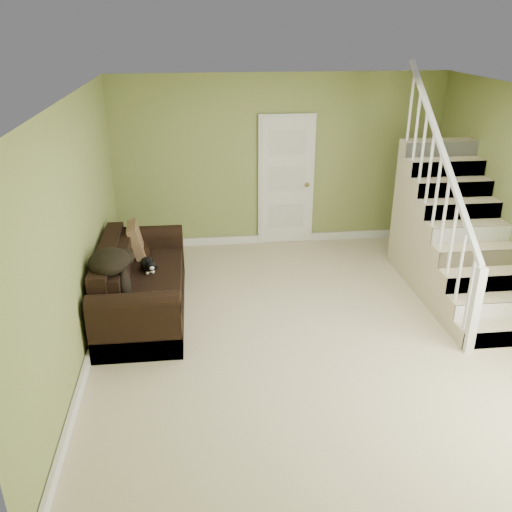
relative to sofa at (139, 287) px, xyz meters
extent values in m
cube|color=#C6B58F|center=(2.02, -0.67, -0.33)|extent=(5.00, 5.50, 0.01)
cube|color=white|center=(2.02, -0.67, 2.27)|extent=(5.00, 5.50, 0.01)
cube|color=olive|center=(2.02, 2.08, 0.97)|extent=(5.00, 0.04, 2.60)
cube|color=olive|center=(2.02, -3.42, 0.97)|extent=(5.00, 0.04, 2.60)
cube|color=olive|center=(-0.48, -0.67, 0.97)|extent=(0.04, 5.50, 2.60)
cube|color=white|center=(2.02, 2.05, -0.27)|extent=(5.00, 0.04, 0.12)
cube|color=white|center=(-0.45, -0.67, -0.27)|extent=(0.04, 5.50, 0.12)
cube|color=white|center=(2.12, 2.05, 0.68)|extent=(0.86, 0.05, 2.02)
cube|color=white|center=(2.12, 2.03, 0.67)|extent=(0.78, 0.04, 1.96)
sphere|color=olive|center=(2.44, 1.98, 0.62)|extent=(0.07, 0.07, 0.07)
cube|color=#C6B58F|center=(4.02, -1.13, -0.23)|extent=(1.00, 0.27, 0.20)
cylinder|color=white|center=(3.57, -1.13, 0.32)|extent=(0.04, 0.04, 0.90)
cube|color=#C6B58F|center=(4.02, -0.86, -0.13)|extent=(1.00, 0.27, 0.40)
cylinder|color=white|center=(3.57, -0.86, 0.52)|extent=(0.04, 0.04, 0.90)
cube|color=#C6B58F|center=(4.02, -0.59, -0.03)|extent=(1.00, 0.27, 0.60)
cylinder|color=white|center=(3.57, -0.59, 0.72)|extent=(0.04, 0.04, 0.90)
cube|color=#C6B58F|center=(4.02, -0.32, 0.07)|extent=(1.00, 0.27, 0.80)
cylinder|color=white|center=(3.57, -0.32, 0.92)|extent=(0.04, 0.04, 0.90)
cube|color=#C6B58F|center=(4.02, -0.05, 0.17)|extent=(1.00, 0.27, 1.00)
cylinder|color=white|center=(3.57, -0.05, 1.12)|extent=(0.04, 0.04, 0.90)
cube|color=#C6B58F|center=(4.02, 0.22, 0.27)|extent=(1.00, 0.27, 1.20)
cylinder|color=white|center=(3.57, 0.22, 1.32)|extent=(0.04, 0.04, 0.90)
cube|color=#C6B58F|center=(4.02, 0.49, 0.37)|extent=(1.00, 0.27, 1.40)
cylinder|color=white|center=(3.57, 0.49, 1.52)|extent=(0.04, 0.04, 0.90)
cube|color=#C6B58F|center=(4.02, 0.76, 0.47)|extent=(1.00, 0.27, 1.60)
cylinder|color=white|center=(3.57, 0.76, 1.72)|extent=(0.04, 0.04, 0.90)
cube|color=#C6B58F|center=(4.02, 1.03, 0.57)|extent=(1.00, 0.27, 1.80)
cylinder|color=white|center=(3.57, 1.03, 1.92)|extent=(0.04, 0.04, 0.90)
cube|color=white|center=(3.57, -1.29, 0.17)|extent=(0.09, 0.09, 1.00)
cube|color=white|center=(3.57, -0.05, 1.57)|extent=(0.06, 2.46, 1.84)
cube|color=black|center=(0.05, 0.00, -0.21)|extent=(0.95, 2.20, 0.25)
cube|color=black|center=(0.15, 0.00, 0.03)|extent=(0.72, 1.66, 0.22)
cube|color=black|center=(0.05, -0.97, -0.02)|extent=(0.95, 0.25, 0.62)
cube|color=black|center=(0.05, 0.97, -0.02)|extent=(0.95, 0.25, 0.62)
cylinder|color=black|center=(0.05, -0.97, 0.29)|extent=(0.95, 0.25, 0.25)
cylinder|color=black|center=(0.05, 0.97, 0.29)|extent=(0.95, 0.25, 0.25)
cube|color=black|center=(-0.33, 0.00, 0.22)|extent=(0.20, 1.70, 0.63)
cube|color=black|center=(-0.17, 0.00, 0.30)|extent=(0.14, 1.64, 0.35)
cube|color=black|center=(-0.18, 0.80, -0.05)|extent=(0.57, 0.57, 0.57)
cylinder|color=white|center=(-0.26, 0.74, 0.34)|extent=(0.06, 0.06, 0.20)
cylinder|color=#2A60A3|center=(-0.26, 0.74, 0.34)|extent=(0.07, 0.07, 0.05)
cylinder|color=white|center=(-0.26, 0.74, 0.45)|extent=(0.03, 0.03, 0.03)
cylinder|color=white|center=(-0.11, 0.78, 0.34)|extent=(0.06, 0.06, 0.20)
cylinder|color=#2A60A3|center=(-0.11, 0.78, 0.34)|extent=(0.07, 0.07, 0.05)
cylinder|color=white|center=(-0.11, 0.78, 0.45)|extent=(0.03, 0.03, 0.03)
cylinder|color=white|center=(-0.18, 0.89, 0.34)|extent=(0.06, 0.06, 0.20)
cylinder|color=#2A60A3|center=(-0.18, 0.89, 0.34)|extent=(0.07, 0.07, 0.05)
cylinder|color=white|center=(-0.18, 0.89, 0.45)|extent=(0.03, 0.03, 0.03)
cylinder|color=white|center=(-0.29, 0.87, 0.34)|extent=(0.06, 0.06, 0.20)
cylinder|color=#2A60A3|center=(-0.29, 0.87, 0.34)|extent=(0.07, 0.07, 0.05)
cylinder|color=white|center=(-0.29, 0.87, 0.45)|extent=(0.03, 0.03, 0.03)
ellipsoid|color=black|center=(0.11, 0.16, 0.22)|extent=(0.26, 0.34, 0.17)
ellipsoid|color=white|center=(0.11, 0.09, 0.19)|extent=(0.13, 0.15, 0.08)
sphere|color=black|center=(0.11, 0.00, 0.28)|extent=(0.14, 0.14, 0.11)
ellipsoid|color=white|center=(0.11, -0.04, 0.26)|extent=(0.07, 0.06, 0.05)
cone|color=black|center=(0.08, 0.01, 0.34)|extent=(0.05, 0.05, 0.05)
cone|color=black|center=(0.14, 0.01, 0.34)|extent=(0.05, 0.05, 0.05)
cylinder|color=black|center=(0.19, 0.28, 0.16)|extent=(0.15, 0.21, 0.03)
ellipsoid|color=yellow|center=(0.17, -0.60, 0.17)|extent=(0.14, 0.22, 0.06)
cube|color=#452B1B|center=(-0.06, 0.68, 0.33)|extent=(0.25, 0.47, 0.47)
ellipsoid|color=black|center=(-0.23, -0.49, 0.57)|extent=(0.56, 0.66, 0.24)
camera|label=1|loc=(0.74, -5.93, 2.96)|focal=38.00mm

